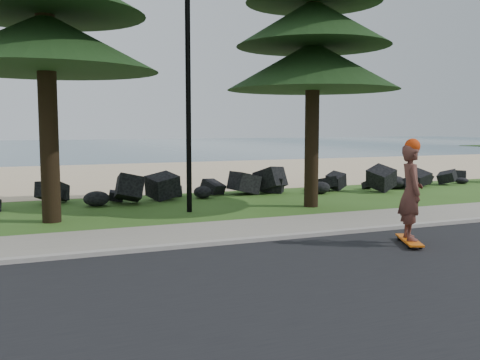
% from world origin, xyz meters
% --- Properties ---
extents(ground, '(160.00, 160.00, 0.00)m').
position_xyz_m(ground, '(0.00, 0.00, 0.00)').
color(ground, '#345C1C').
rests_on(ground, ground).
extents(road, '(160.00, 7.00, 0.02)m').
position_xyz_m(road, '(0.00, -4.50, 0.01)').
color(road, black).
rests_on(road, ground).
extents(kerb, '(160.00, 0.20, 0.10)m').
position_xyz_m(kerb, '(0.00, -0.90, 0.05)').
color(kerb, '#ABA39A').
rests_on(kerb, ground).
extents(sidewalk, '(160.00, 2.00, 0.08)m').
position_xyz_m(sidewalk, '(0.00, 0.20, 0.04)').
color(sidewalk, gray).
rests_on(sidewalk, ground).
extents(beach_sand, '(160.00, 15.00, 0.01)m').
position_xyz_m(beach_sand, '(0.00, 14.50, 0.01)').
color(beach_sand, '#D6B68E').
rests_on(beach_sand, ground).
extents(ocean, '(160.00, 58.00, 0.01)m').
position_xyz_m(ocean, '(0.00, 51.00, 0.00)').
color(ocean, '#3B5F71').
rests_on(ocean, ground).
extents(seawall_boulders, '(60.00, 2.40, 1.10)m').
position_xyz_m(seawall_boulders, '(0.00, 5.60, 0.00)').
color(seawall_boulders, black).
rests_on(seawall_boulders, ground).
extents(lamp_post, '(0.25, 0.14, 8.14)m').
position_xyz_m(lamp_post, '(0.00, 3.20, 4.13)').
color(lamp_post, black).
rests_on(lamp_post, ground).
extents(skateboarder, '(0.71, 1.11, 2.05)m').
position_xyz_m(skateboarder, '(2.76, -2.29, 1.03)').
color(skateboarder, '#DE5E0D').
rests_on(skateboarder, ground).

